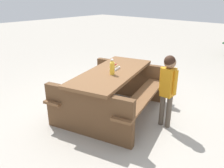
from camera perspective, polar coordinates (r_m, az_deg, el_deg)
ground_plane at (r=3.99m, az=0.00°, el=-7.02°), size 30.00×30.00×0.00m
picnic_table at (r=3.80m, az=0.00°, el=-1.13°), size 2.12×1.84×0.75m
soda_bottle at (r=3.51m, az=0.04°, el=4.22°), size 0.08×0.08×0.25m
hotdog_tray at (r=3.79m, az=0.72°, el=4.24°), size 0.20×0.15×0.08m
child_in_coat at (r=3.38m, az=13.99°, el=0.36°), size 0.18×0.28×1.13m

